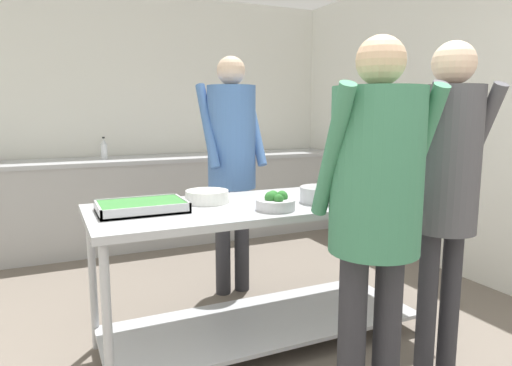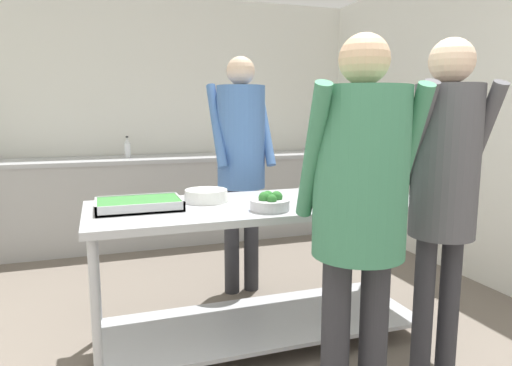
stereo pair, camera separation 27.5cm
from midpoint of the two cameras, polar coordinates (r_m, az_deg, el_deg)
wall_rear at (r=5.30m, az=-14.33°, el=7.90°), size 4.22×0.06×2.65m
wall_right at (r=4.31m, az=20.62°, el=7.45°), size 0.06×4.48×2.65m
back_counter at (r=5.02m, az=-13.17°, el=-2.02°), size 4.06×0.65×0.92m
serving_counter at (r=2.74m, az=-2.01°, el=-8.17°), size 1.98×0.77×0.87m
serving_tray_vegetables at (r=2.53m, az=-17.14°, el=-2.88°), size 0.46×0.31×0.05m
plate_stack at (r=2.69m, az=-9.06°, el=-1.71°), size 0.26×0.26×0.07m
broccoli_bowl at (r=2.45m, az=-0.67°, el=-2.50°), size 0.21×0.21×0.10m
sauce_pan at (r=2.67m, az=5.31°, el=-1.39°), size 0.39×0.25×0.09m
serving_tray_roast at (r=3.12m, az=9.52°, el=-0.45°), size 0.39×0.28×0.05m
guest_serving_left at (r=2.01m, az=10.97°, el=-1.13°), size 0.54×0.40×1.71m
guest_serving_right at (r=2.42m, az=19.82°, el=1.10°), size 0.45×0.39×1.73m
cook_behind_counter at (r=3.42m, az=-5.37°, el=4.19°), size 0.47×0.36×1.79m
water_bottle at (r=4.87m, az=-20.03°, el=4.00°), size 0.06×0.06×0.22m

